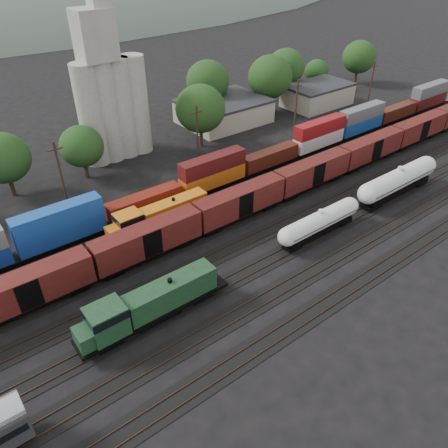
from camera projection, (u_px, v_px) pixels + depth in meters
ground at (219, 255)px, 58.64m from camera, size 600.00×600.00×0.00m
tracks at (219, 255)px, 58.61m from camera, size 180.00×33.20×0.20m
green_locomotive at (146, 306)px, 47.03m from camera, size 18.11×3.20×4.79m
tank_car_a at (320, 222)px, 61.04m from camera, size 15.27×2.73×4.00m
tank_car_b at (398, 180)px, 69.98m from camera, size 18.72×3.35×4.91m
orange_locomotive at (157, 216)px, 62.03m from camera, size 17.23×2.87×4.31m
boxcar_string at (197, 220)px, 60.16m from camera, size 153.60×2.90×4.20m
container_wall at (160, 193)px, 66.92m from camera, size 178.40×2.60×5.80m
grain_silo at (111, 98)px, 77.50m from camera, size 13.40×5.00×29.00m
industrial_sheds at (136, 141)px, 83.61m from camera, size 119.38×17.26×5.10m
tree_band at (112, 118)px, 80.32m from camera, size 162.54×23.10×14.43m
utility_poles at (136, 157)px, 69.54m from camera, size 122.20×0.36×12.00m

